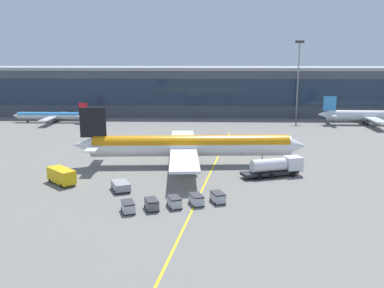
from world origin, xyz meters
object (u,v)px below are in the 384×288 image
(baggage_cart_0, at_px, (128,207))
(pushback_tug, at_px, (121,186))
(baggage_cart_1, at_px, (152,204))
(baggage_cart_4, at_px, (218,197))
(baggage_cart_3, at_px, (196,199))
(fuel_tanker, at_px, (276,166))
(commuter_jet_far, at_px, (52,116))
(baggage_cart_2, at_px, (174,202))
(commuter_jet_near, at_px, (371,115))
(main_airliner, at_px, (190,146))
(lavatory_truck, at_px, (61,175))

(baggage_cart_0, bearing_deg, pushback_tug, 106.82)
(baggage_cart_1, distance_m, baggage_cart_4, 9.60)
(baggage_cart_3, bearing_deg, baggage_cart_0, -160.27)
(fuel_tanker, bearing_deg, commuter_jet_far, 135.70)
(baggage_cart_3, relative_size, baggage_cart_4, 1.00)
(baggage_cart_2, xyz_separation_m, baggage_cart_3, (3.01, 1.08, 0.00))
(fuel_tanker, xyz_separation_m, pushback_tug, (-25.11, -9.00, -0.90))
(baggage_cart_0, height_order, commuter_jet_near, commuter_jet_near)
(baggage_cart_4, relative_size, commuter_jet_near, 0.10)
(main_airliner, bearing_deg, baggage_cart_3, -85.40)
(baggage_cart_0, relative_size, commuter_jet_far, 0.12)
(lavatory_truck, xyz_separation_m, baggage_cart_0, (13.22, -12.68, -0.64))
(lavatory_truck, height_order, baggage_cart_0, lavatory_truck)
(baggage_cart_0, height_order, baggage_cart_1, same)
(fuel_tanker, bearing_deg, lavatory_truck, -171.31)
(pushback_tug, height_order, commuter_jet_near, commuter_jet_near)
(main_airliner, distance_m, commuter_jet_near, 71.74)
(lavatory_truck, height_order, baggage_cart_1, lavatory_truck)
(baggage_cart_2, xyz_separation_m, commuter_jet_far, (-43.20, 74.05, 1.36))
(main_airliner, xyz_separation_m, baggage_cart_1, (-4.25, -24.25, -2.98))
(baggage_cart_1, relative_size, commuter_jet_near, 0.10)
(pushback_tug, xyz_separation_m, baggage_cart_2, (8.78, -6.95, -0.07))
(lavatory_truck, bearing_deg, baggage_cart_0, -43.80)
(pushback_tug, relative_size, baggage_cart_4, 1.46)
(main_airliner, height_order, commuter_jet_near, main_airliner)
(baggage_cart_2, height_order, commuter_jet_far, commuter_jet_far)
(baggage_cart_2, bearing_deg, commuter_jet_near, 53.82)
(commuter_jet_far, distance_m, commuter_jet_near, 96.36)
(baggage_cart_1, bearing_deg, commuter_jet_far, 118.14)
(baggage_cart_1, height_order, baggage_cart_2, same)
(pushback_tug, xyz_separation_m, baggage_cart_0, (2.75, -9.11, -0.07))
(baggage_cart_1, xyz_separation_m, commuter_jet_near, (56.16, 73.75, 2.04))
(baggage_cart_4, bearing_deg, baggage_cart_0, -160.27)
(baggage_cart_3, bearing_deg, pushback_tug, 153.53)
(fuel_tanker, xyz_separation_m, baggage_cart_1, (-19.35, -17.03, -0.96))
(baggage_cart_0, bearing_deg, baggage_cart_2, 19.73)
(baggage_cart_2, height_order, baggage_cart_3, same)
(baggage_cart_2, relative_size, commuter_jet_far, 0.12)
(main_airliner, distance_m, baggage_cart_0, 26.52)
(baggage_cart_4, relative_size, commuter_jet_far, 0.12)
(main_airliner, xyz_separation_m, fuel_tanker, (15.10, -7.22, -2.02))
(main_airliner, bearing_deg, baggage_cart_2, -93.05)
(baggage_cart_1, height_order, baggage_cart_4, same)
(main_airliner, distance_m, baggage_cart_3, 22.36)
(baggage_cart_0, bearing_deg, baggage_cart_3, 19.73)
(baggage_cart_0, relative_size, commuter_jet_near, 0.10)
(pushback_tug, bearing_deg, baggage_cart_2, -38.37)
(commuter_jet_near, bearing_deg, baggage_cart_2, -126.18)
(baggage_cart_4, bearing_deg, baggage_cart_3, -160.27)
(pushback_tug, bearing_deg, commuter_jet_far, 117.16)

